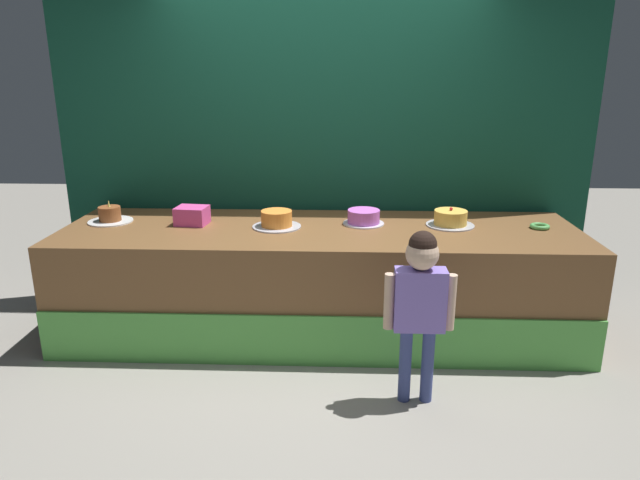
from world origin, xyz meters
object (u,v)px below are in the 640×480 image
at_px(cake_far_right, 450,219).
at_px(cake_center_left, 277,220).
at_px(pink_box, 192,216).
at_px(cake_far_left, 110,216).
at_px(cake_center_right, 364,217).
at_px(donut, 540,226).
at_px(child_figure, 420,294).

bearing_deg(cake_far_right, cake_center_left, -175.93).
relative_size(pink_box, cake_far_left, 0.68).
height_order(pink_box, cake_center_left, pink_box).
distance_m(pink_box, cake_center_left, 0.63).
bearing_deg(cake_center_left, cake_center_right, 10.04).
height_order(cake_far_left, cake_center_right, cake_far_left).
xyz_separation_m(donut, cake_center_left, (-1.88, -0.04, 0.04)).
relative_size(pink_box, cake_far_right, 0.64).
bearing_deg(cake_far_left, child_figure, -25.73).
distance_m(child_figure, donut, 1.39).
height_order(child_figure, donut, child_figure).
relative_size(donut, cake_center_right, 0.45).
distance_m(child_figure, cake_far_left, 2.41).
bearing_deg(pink_box, cake_far_right, 0.96).
distance_m(cake_far_left, cake_center_left, 1.26).
distance_m(child_figure, cake_center_left, 1.33).
distance_m(cake_center_right, cake_far_right, 0.63).
relative_size(cake_center_left, cake_center_right, 1.16).
distance_m(pink_box, cake_far_right, 1.88).
xyz_separation_m(child_figure, cake_center_right, (-0.29, 1.06, 0.17)).
height_order(child_figure, pink_box, child_figure).
bearing_deg(cake_far_left, cake_center_right, 0.42).
height_order(donut, cake_center_left, cake_center_left).
bearing_deg(donut, child_figure, -134.42).
bearing_deg(cake_center_left, child_figure, -46.06).
bearing_deg(donut, cake_far_right, 175.71).
distance_m(pink_box, cake_far_left, 0.63).
height_order(cake_far_left, cake_center_left, cake_far_left).
distance_m(donut, cake_far_right, 0.63).
xyz_separation_m(pink_box, donut, (2.51, -0.02, -0.05)).
bearing_deg(cake_center_right, pink_box, -177.57).
bearing_deg(cake_far_left, cake_far_right, -0.18).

